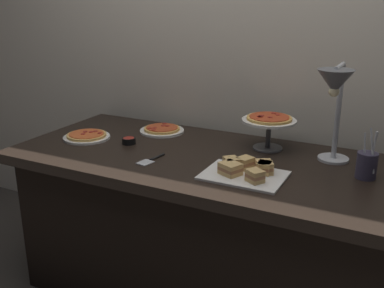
% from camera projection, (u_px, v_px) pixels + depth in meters
% --- Properties ---
extents(back_wall, '(4.40, 0.04, 2.40)m').
position_uv_depth(back_wall, '(248.00, 51.00, 2.40)').
color(back_wall, beige).
rests_on(back_wall, ground_plane).
extents(buffet_table, '(1.90, 0.84, 0.76)m').
position_uv_depth(buffet_table, '(207.00, 227.00, 2.24)').
color(buffet_table, black).
rests_on(buffet_table, ground_plane).
extents(heat_lamp, '(0.15, 0.31, 0.45)m').
position_uv_depth(heat_lamp, '(335.00, 92.00, 1.85)').
color(heat_lamp, '#B7BABF').
rests_on(heat_lamp, buffet_table).
extents(pizza_plate_front, '(0.24, 0.24, 0.03)m').
position_uv_depth(pizza_plate_front, '(87.00, 136.00, 2.38)').
color(pizza_plate_front, white).
rests_on(pizza_plate_front, buffet_table).
extents(pizza_plate_center, '(0.25, 0.25, 0.03)m').
position_uv_depth(pizza_plate_center, '(162.00, 130.00, 2.50)').
color(pizza_plate_center, white).
rests_on(pizza_plate_center, buffet_table).
extents(pizza_plate_raised_stand, '(0.26, 0.26, 0.17)m').
position_uv_depth(pizza_plate_raised_stand, '(269.00, 123.00, 2.19)').
color(pizza_plate_raised_stand, '#595B60').
rests_on(pizza_plate_raised_stand, buffet_table).
extents(sandwich_platter, '(0.34, 0.25, 0.06)m').
position_uv_depth(sandwich_platter, '(246.00, 171.00, 1.89)').
color(sandwich_platter, white).
rests_on(sandwich_platter, buffet_table).
extents(sauce_cup_near, '(0.07, 0.07, 0.03)m').
position_uv_depth(sauce_cup_near, '(129.00, 140.00, 2.30)').
color(sauce_cup_near, black).
rests_on(sauce_cup_near, buffet_table).
extents(utensil_holder, '(0.08, 0.08, 0.22)m').
position_uv_depth(utensil_holder, '(367.00, 165.00, 1.85)').
color(utensil_holder, '#383347').
rests_on(utensil_holder, buffet_table).
extents(serving_spatula, '(0.07, 0.17, 0.01)m').
position_uv_depth(serving_spatula, '(151.00, 160.00, 2.07)').
color(serving_spatula, '#B7BABF').
rests_on(serving_spatula, buffet_table).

